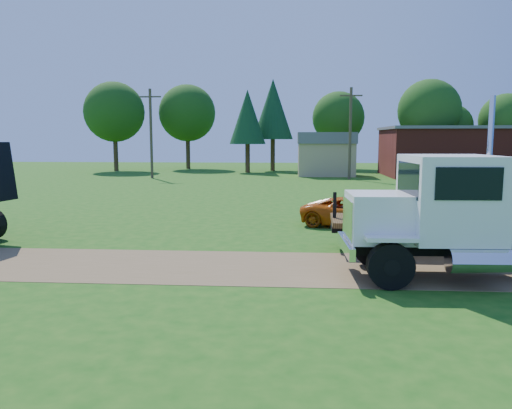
{
  "coord_description": "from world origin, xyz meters",
  "views": [
    {
      "loc": [
        0.17,
        -15.17,
        3.98
      ],
      "look_at": [
        -1.09,
        2.9,
        1.6
      ],
      "focal_mm": 35.0,
      "sensor_mm": 36.0,
      "label": 1
    }
  ],
  "objects": [
    {
      "name": "tan_shed",
      "position": [
        4.0,
        40.0,
        2.42
      ],
      "size": [
        6.2,
        5.4,
        4.7
      ],
      "color": "tan",
      "rests_on": "ground"
    },
    {
      "name": "utility_poles",
      "position": [
        6.0,
        35.0,
        4.71
      ],
      "size": [
        42.2,
        0.28,
        9.0
      ],
      "color": "#473D28",
      "rests_on": "ground"
    },
    {
      "name": "brick_building",
      "position": [
        18.0,
        40.0,
        2.66
      ],
      "size": [
        15.4,
        10.4,
        5.3
      ],
      "color": "maroon",
      "rests_on": "ground"
    },
    {
      "name": "flatbed_trailer",
      "position": [
        5.73,
        2.61,
        0.9
      ],
      "size": [
        8.26,
        2.8,
        2.09
      ],
      "rotation": [
        0.0,
        0.0,
        -0.04
      ],
      "color": "#342210",
      "rests_on": "ground"
    },
    {
      "name": "orange_pickup",
      "position": [
        3.07,
        7.61,
        0.66
      ],
      "size": [
        5.2,
        3.49,
        1.32
      ],
      "primitive_type": "imported",
      "rotation": [
        0.0,
        0.0,
        1.28
      ],
      "color": "#C55209",
      "rests_on": "ground"
    },
    {
      "name": "white_semi_tractor",
      "position": [
        4.78,
        -0.75,
        1.79
      ],
      "size": [
        8.72,
        3.23,
        5.23
      ],
      "rotation": [
        0.0,
        0.0,
        0.03
      ],
      "color": "black",
      "rests_on": "ground"
    },
    {
      "name": "ground",
      "position": [
        0.0,
        0.0,
        0.0
      ],
      "size": [
        140.0,
        140.0,
        0.0
      ],
      "primitive_type": "plane",
      "color": "#195111",
      "rests_on": "ground"
    },
    {
      "name": "tree_row",
      "position": [
        1.83,
        49.13,
        7.03
      ],
      "size": [
        55.11,
        13.6,
        11.42
      ],
      "color": "#392A17",
      "rests_on": "ground"
    },
    {
      "name": "dirt_track",
      "position": [
        0.0,
        0.0,
        0.01
      ],
      "size": [
        120.0,
        4.2,
        0.01
      ],
      "primitive_type": "cube",
      "color": "brown",
      "rests_on": "ground"
    },
    {
      "name": "spectator_b",
      "position": [
        5.15,
        6.99,
        0.87
      ],
      "size": [
        0.86,
        0.68,
        1.74
      ],
      "primitive_type": "imported",
      "rotation": [
        0.0,
        0.0,
        3.16
      ],
      "color": "#999999",
      "rests_on": "ground"
    }
  ]
}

